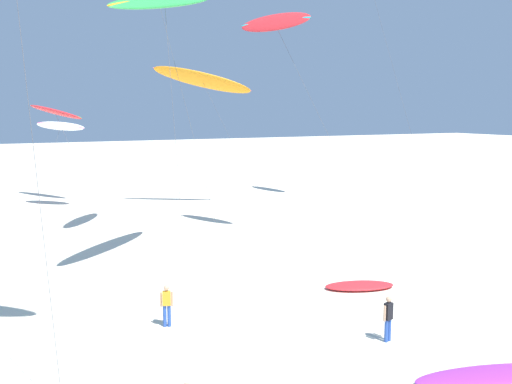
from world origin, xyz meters
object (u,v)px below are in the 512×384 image
(flying_kite_7, at_px, (275,22))
(flying_kite_0, at_px, (202,80))
(person_foreground_walker, at_px, (388,317))
(flying_kite_1, at_px, (165,1))
(person_near_right, at_px, (167,304))
(grounded_kite_0, at_px, (359,286))
(flying_kite_8, at_px, (60,126))
(flying_kite_6, at_px, (55,112))
(grounded_kite_1, at_px, (496,376))

(flying_kite_7, bearing_deg, flying_kite_0, 89.62)
(flying_kite_0, height_order, person_foreground_walker, flying_kite_0)
(flying_kite_0, relative_size, flying_kite_1, 0.84)
(flying_kite_1, relative_size, person_near_right, 8.96)
(flying_kite_0, xyz_separation_m, person_near_right, (-11.29, -24.44, -9.66))
(grounded_kite_0, xyz_separation_m, person_foreground_walker, (-2.86, -5.42, 0.78))
(flying_kite_1, height_order, person_foreground_walker, flying_kite_1)
(flying_kite_8, distance_m, grounded_kite_0, 30.85)
(flying_kite_6, height_order, person_foreground_walker, flying_kite_6)
(flying_kite_0, bearing_deg, person_near_right, -114.79)
(flying_kite_8, height_order, person_foreground_walker, flying_kite_8)
(flying_kite_7, height_order, person_near_right, flying_kite_7)
(flying_kite_6, bearing_deg, grounded_kite_1, -81.32)
(flying_kite_8, relative_size, person_foreground_walker, 5.22)
(flying_kite_1, xyz_separation_m, grounded_kite_1, (5.08, -15.50, -13.03))
(flying_kite_6, distance_m, flying_kite_7, 24.61)
(flying_kite_1, bearing_deg, flying_kite_7, 30.96)
(flying_kite_0, height_order, flying_kite_1, flying_kite_1)
(flying_kite_1, xyz_separation_m, person_near_right, (-2.41, -6.78, -12.29))
(person_near_right, bearing_deg, flying_kite_6, 88.30)
(person_foreground_walker, bearing_deg, person_near_right, 143.07)
(flying_kite_7, relative_size, person_near_right, 8.75)
(flying_kite_0, relative_size, person_foreground_walker, 7.36)
(flying_kite_8, distance_m, person_foreground_walker, 35.25)
(person_foreground_walker, bearing_deg, flying_kite_7, 74.51)
(flying_kite_0, distance_m, flying_kite_7, 12.72)
(flying_kite_1, bearing_deg, flying_kite_6, 93.00)
(flying_kite_7, distance_m, person_near_right, 20.72)
(flying_kite_6, xyz_separation_m, flying_kite_7, (10.20, -21.70, 5.52))
(flying_kite_6, xyz_separation_m, grounded_kite_0, (8.37, -33.23, -7.83))
(flying_kite_7, height_order, grounded_kite_0, flying_kite_7)
(person_foreground_walker, relative_size, person_near_right, 1.02)
(grounded_kite_1, height_order, person_foreground_walker, person_foreground_walker)
(person_foreground_walker, bearing_deg, grounded_kite_0, 62.16)
(flying_kite_8, bearing_deg, flying_kite_1, -85.80)
(flying_kite_0, relative_size, flying_kite_7, 0.86)
(grounded_kite_0, bearing_deg, flying_kite_7, 80.97)
(person_foreground_walker, bearing_deg, flying_kite_8, 99.53)
(grounded_kite_1, bearing_deg, flying_kite_7, 79.86)
(flying_kite_8, xyz_separation_m, person_foreground_walker, (5.76, -34.28, -5.91))
(flying_kite_0, distance_m, grounded_kite_1, 34.96)
(grounded_kite_0, distance_m, grounded_kite_1, 9.44)
(flying_kite_7, xyz_separation_m, person_foreground_walker, (-4.70, -16.95, -12.57))
(flying_kite_0, bearing_deg, grounded_kite_1, -96.54)
(flying_kite_7, distance_m, person_foreground_walker, 21.62)
(flying_kite_7, bearing_deg, grounded_kite_1, -100.14)
(flying_kite_7, distance_m, grounded_kite_0, 17.73)
(flying_kite_0, xyz_separation_m, flying_kite_8, (-10.54, 4.94, -3.74))
(person_foreground_walker, bearing_deg, flying_kite_1, 109.33)
(flying_kite_1, bearing_deg, person_near_right, -109.58)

